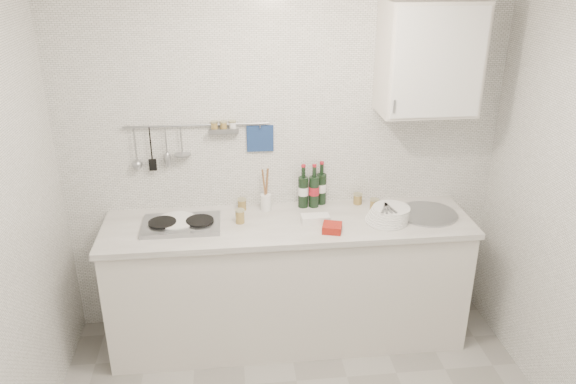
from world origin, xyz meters
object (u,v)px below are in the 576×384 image
at_px(plate_stack_hob, 176,223).
at_px(wine_bottles, 313,185).
at_px(utensil_crock, 266,200).
at_px(wall_cabinet, 429,58).
at_px(plate_stack_sink, 389,215).

relative_size(plate_stack_hob, wine_bottles, 0.90).
height_order(wine_bottles, utensil_crock, utensil_crock).
bearing_deg(wall_cabinet, wine_bottles, 170.56).
height_order(wall_cabinet, wine_bottles, wall_cabinet).
relative_size(wall_cabinet, utensil_crock, 2.25).
height_order(plate_stack_hob, utensil_crock, utensil_crock).
relative_size(plate_stack_sink, utensil_crock, 0.97).
xyz_separation_m(wall_cabinet, utensil_crock, (-1.03, 0.08, -0.96)).
xyz_separation_m(plate_stack_hob, wine_bottles, (0.94, 0.21, 0.14)).
height_order(plate_stack_sink, wine_bottles, wine_bottles).
height_order(plate_stack_hob, wine_bottles, wine_bottles).
relative_size(wine_bottles, utensil_crock, 1.00).
bearing_deg(utensil_crock, wine_bottles, 6.38).
xyz_separation_m(wall_cabinet, plate_stack_sink, (-0.24, -0.18, -0.98)).
height_order(wall_cabinet, utensil_crock, wall_cabinet).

